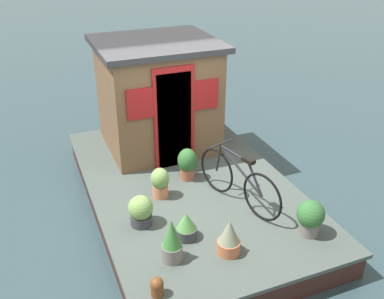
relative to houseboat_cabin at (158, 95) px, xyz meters
name	(u,v)px	position (x,y,z in m)	size (l,w,h in m)	color
ground_plane	(188,203)	(-1.47, 0.00, -1.46)	(60.00, 60.00, 0.00)	#2D4247
houseboat_deck	(188,193)	(-1.47, 0.00, -1.24)	(5.16, 3.17, 0.44)	#424C47
houseboat_cabin	(158,95)	(0.00, 0.00, 0.00)	(1.92, 2.12, 2.01)	brown
bicycle	(238,181)	(-2.34, -0.48, -0.61)	(1.63, 0.63, 0.88)	black
potted_plant_fern	(172,241)	(-3.15, 0.87, -0.72)	(0.27, 0.27, 0.61)	slate
potted_plant_succulent	(141,211)	(-2.29, 1.03, -0.79)	(0.36, 0.36, 0.46)	#38383D
potted_plant_lavender	(187,163)	(-1.37, -0.04, -0.72)	(0.32, 0.32, 0.55)	#935138
potted_plant_thyme	(310,217)	(-3.36, -1.05, -0.74)	(0.39, 0.39, 0.52)	slate
potted_plant_rosemary	(186,226)	(-2.81, 0.55, -0.83)	(0.30, 0.30, 0.40)	#38383D
potted_plant_basil	(160,182)	(-1.72, 0.55, -0.76)	(0.29, 0.29, 0.50)	#C6754C
potted_plant_mint	(229,238)	(-3.30, 0.14, -0.77)	(0.30, 0.30, 0.51)	#B2603D
mooring_bollard	(157,287)	(-3.65, 1.23, -0.89)	(0.16, 0.16, 0.25)	brown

